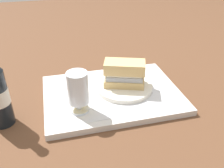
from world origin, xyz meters
name	(u,v)px	position (x,y,z in m)	size (l,w,h in m)	color
ground_plane	(112,97)	(0.00, 0.00, 0.00)	(3.00, 3.00, 0.00)	brown
tray	(112,94)	(0.00, 0.00, 0.01)	(0.44, 0.32, 0.02)	silver
placemat	(112,92)	(0.00, 0.00, 0.02)	(0.38, 0.27, 0.00)	silver
plate	(124,86)	(-0.04, -0.01, 0.03)	(0.19, 0.19, 0.01)	silver
sandwich	(123,73)	(-0.04, -0.01, 0.08)	(0.14, 0.10, 0.08)	tan
beer_glass	(78,91)	(0.12, 0.07, 0.09)	(0.06, 0.06, 0.12)	silver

